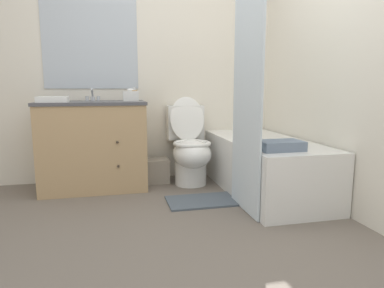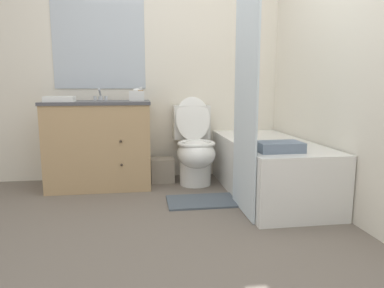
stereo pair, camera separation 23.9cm
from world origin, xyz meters
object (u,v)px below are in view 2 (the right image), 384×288
Objects in this scene: toilet at (195,149)px; bath_mat at (202,201)px; sink_faucet at (100,97)px; hand_towel_folded at (60,99)px; tissue_box at (137,96)px; vanity_cabinet at (100,143)px; bath_towel_folded at (279,147)px; wastebasket at (163,170)px; bathtub at (267,167)px; soap_dispenser at (141,95)px.

toilet is 1.50× the size of bath_mat.
toilet is at bearing -15.19° from sink_faucet.
hand_towel_folded is (-0.33, -0.34, -0.01)m from sink_faucet.
sink_faucet reaches higher than tissue_box.
vanity_cabinet is at bearing -90.00° from sink_faucet.
bath_mat is (-0.52, 0.38, -0.53)m from bath_towel_folded.
hand_towel_folded is 0.44× the size of bath_mat.
bath_towel_folded reaches higher than bath_mat.
wastebasket is at bearing 5.31° from vanity_cabinet.
bath_mat is at bearing -53.36° from tissue_box.
toilet is at bearing 3.82° from hand_towel_folded.
toilet is 1.37m from hand_towel_folded.
bath_towel_folded is (0.49, -0.98, 0.18)m from toilet.
wastebasket reaches higher than bath_mat.
sink_faucet is at bearing 155.92° from bathtub.
bath_mat is (0.50, -0.73, -0.90)m from soap_dispenser.
bath_towel_folded is (1.76, -0.90, -0.34)m from hand_towel_folded.
bathtub is 4.73× the size of bath_towel_folded.
tissue_box is 1.27m from bath_mat.
soap_dispenser is at bearing 9.97° from vanity_cabinet.
bath_towel_folded reaches higher than wastebasket.
toilet is at bearing 116.55° from bath_towel_folded.
soap_dispenser reaches higher than tissue_box.
sink_faucet is (-0.00, 0.20, 0.45)m from vanity_cabinet.
bath_mat is at bearing -55.49° from soap_dispenser.
bathtub reaches higher than bath_mat.
soap_dispenser is 0.51× the size of hand_towel_folded.
bathtub is at bearing 77.26° from bath_towel_folded.
wastebasket is at bearing 112.12° from bath_mat.
hand_towel_folded is (-0.70, -0.21, -0.02)m from tissue_box.
bathtub is (1.56, -0.50, -0.18)m from vanity_cabinet.
vanity_cabinet is 0.57m from hand_towel_folded.
hand_towel_folded reaches higher than bath_towel_folded.
wastebasket is 0.82m from tissue_box.
soap_dispenser is at bearing 16.41° from hand_towel_folded.
toilet is 1.11m from bath_towel_folded.
sink_faucet is at bearing 167.39° from wastebasket.
bathtub is (0.61, -0.44, -0.11)m from toilet.
toilet is at bearing -13.85° from soap_dispenser.
sink_faucet is 0.43m from soap_dispenser.
bath_towel_folded is (1.03, -1.12, -0.37)m from soap_dispenser.
bath_towel_folded is at bearing -47.36° from soap_dispenser.
bath_mat is at bearing -43.17° from sink_faucet.
vanity_cabinet is at bearing -170.03° from soap_dispenser.
sink_faucet is 0.24× the size of bath_mat.
vanity_cabinet is 0.49m from sink_faucet.
bathtub is 0.71m from bath_mat.
sink_faucet is 0.47m from hand_towel_folded.
vanity_cabinet is at bearing -169.46° from tissue_box.
toilet is 3.38× the size of hand_towel_folded.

